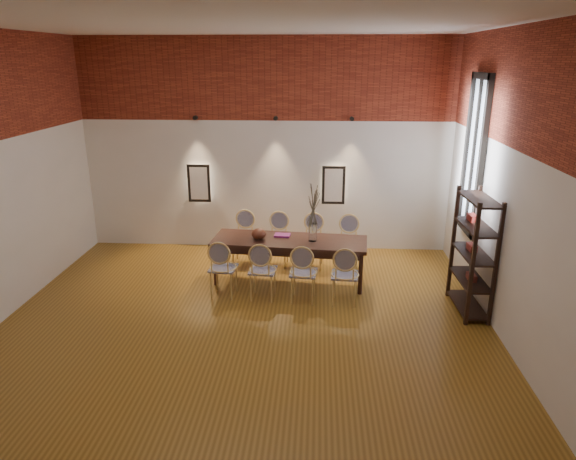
# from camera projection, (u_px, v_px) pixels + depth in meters

# --- Properties ---
(floor) EXTENTS (7.00, 7.00, 0.02)m
(floor) POSITION_uv_depth(u_px,v_px,m) (242.00, 335.00, 7.04)
(floor) COLOR olive
(floor) RESTS_ON ground
(ceiling) EXTENTS (7.00, 7.00, 0.02)m
(ceiling) POSITION_uv_depth(u_px,v_px,m) (232.00, 20.00, 5.76)
(ceiling) COLOR silver
(ceiling) RESTS_ON ground
(wall_back) EXTENTS (7.00, 0.10, 4.00)m
(wall_back) POSITION_uv_depth(u_px,v_px,m) (266.00, 147.00, 9.76)
(wall_back) COLOR silver
(wall_back) RESTS_ON ground
(wall_front) EXTENTS (7.00, 0.10, 4.00)m
(wall_front) POSITION_uv_depth(u_px,v_px,m) (146.00, 342.00, 3.04)
(wall_front) COLOR silver
(wall_front) RESTS_ON ground
(wall_right) EXTENTS (0.10, 7.00, 4.00)m
(wall_right) POSITION_uv_depth(u_px,v_px,m) (528.00, 198.00, 6.20)
(wall_right) COLOR silver
(wall_right) RESTS_ON ground
(brick_band_back) EXTENTS (7.00, 0.02, 1.50)m
(brick_band_back) POSITION_uv_depth(u_px,v_px,m) (265.00, 79.00, 9.30)
(brick_band_back) COLOR maroon
(brick_band_back) RESTS_ON ground
(brick_band_front) EXTENTS (7.00, 0.02, 1.50)m
(brick_band_front) POSITION_uv_depth(u_px,v_px,m) (129.00, 127.00, 2.71)
(brick_band_front) COLOR maroon
(brick_band_front) RESTS_ON ground
(brick_band_right) EXTENTS (0.02, 7.00, 1.50)m
(brick_band_right) POSITION_uv_depth(u_px,v_px,m) (539.00, 91.00, 5.81)
(brick_band_right) COLOR maroon
(brick_band_right) RESTS_ON ground
(niche_left) EXTENTS (0.36, 0.06, 0.66)m
(niche_left) POSITION_uv_depth(u_px,v_px,m) (199.00, 183.00, 9.96)
(niche_left) COLOR #FFEAC6
(niche_left) RESTS_ON wall_back
(niche_right) EXTENTS (0.36, 0.06, 0.66)m
(niche_right) POSITION_uv_depth(u_px,v_px,m) (333.00, 185.00, 9.81)
(niche_right) COLOR #FFEAC6
(niche_right) RESTS_ON wall_back
(spot_fixture_left) EXTENTS (0.08, 0.10, 0.08)m
(spot_fixture_left) POSITION_uv_depth(u_px,v_px,m) (195.00, 118.00, 9.54)
(spot_fixture_left) COLOR black
(spot_fixture_left) RESTS_ON wall_back
(spot_fixture_mid) EXTENTS (0.08, 0.10, 0.08)m
(spot_fixture_mid) POSITION_uv_depth(u_px,v_px,m) (276.00, 118.00, 9.45)
(spot_fixture_mid) COLOR black
(spot_fixture_mid) RESTS_ON wall_back
(spot_fixture_right) EXTENTS (0.08, 0.10, 0.08)m
(spot_fixture_right) POSITION_uv_depth(u_px,v_px,m) (352.00, 119.00, 9.37)
(spot_fixture_right) COLOR black
(spot_fixture_right) RESTS_ON wall_back
(window_glass) EXTENTS (0.02, 0.78, 2.38)m
(window_glass) POSITION_uv_depth(u_px,v_px,m) (475.00, 156.00, 8.05)
(window_glass) COLOR silver
(window_glass) RESTS_ON wall_right
(window_frame) EXTENTS (0.08, 0.90, 2.50)m
(window_frame) POSITION_uv_depth(u_px,v_px,m) (474.00, 156.00, 8.05)
(window_frame) COLOR black
(window_frame) RESTS_ON wall_right
(window_mullion) EXTENTS (0.06, 0.06, 2.40)m
(window_mullion) POSITION_uv_depth(u_px,v_px,m) (474.00, 156.00, 8.05)
(window_mullion) COLOR black
(window_mullion) RESTS_ON wall_right
(dining_table) EXTENTS (2.60, 1.04, 0.75)m
(dining_table) POSITION_uv_depth(u_px,v_px,m) (289.00, 261.00, 8.61)
(dining_table) COLOR #361B14
(dining_table) RESTS_ON floor
(chair_near_a) EXTENTS (0.48, 0.48, 0.94)m
(chair_near_a) POSITION_uv_depth(u_px,v_px,m) (223.00, 268.00, 8.07)
(chair_near_a) COLOR #E3C173
(chair_near_a) RESTS_ON floor
(chair_near_b) EXTENTS (0.48, 0.48, 0.94)m
(chair_near_b) POSITION_uv_depth(u_px,v_px,m) (263.00, 270.00, 7.98)
(chair_near_b) COLOR #E3C173
(chair_near_b) RESTS_ON floor
(chair_near_c) EXTENTS (0.48, 0.48, 0.94)m
(chair_near_c) POSITION_uv_depth(u_px,v_px,m) (303.00, 272.00, 7.89)
(chair_near_c) COLOR #E3C173
(chair_near_c) RESTS_ON floor
(chair_near_d) EXTENTS (0.48, 0.48, 0.94)m
(chair_near_d) POSITION_uv_depth(u_px,v_px,m) (345.00, 275.00, 7.80)
(chair_near_d) COLOR #E3C173
(chair_near_d) RESTS_ON floor
(chair_far_a) EXTENTS (0.48, 0.48, 0.94)m
(chair_far_a) POSITION_uv_depth(u_px,v_px,m) (243.00, 239.00, 9.36)
(chair_far_a) COLOR #E3C173
(chair_far_a) RESTS_ON floor
(chair_far_b) EXTENTS (0.48, 0.48, 0.94)m
(chair_far_b) POSITION_uv_depth(u_px,v_px,m) (278.00, 241.00, 9.27)
(chair_far_b) COLOR #E3C173
(chair_far_b) RESTS_ON floor
(chair_far_c) EXTENTS (0.48, 0.48, 0.94)m
(chair_far_c) POSITION_uv_depth(u_px,v_px,m) (313.00, 242.00, 9.18)
(chair_far_c) COLOR #E3C173
(chair_far_c) RESTS_ON floor
(chair_far_d) EXTENTS (0.48, 0.48, 0.94)m
(chair_far_d) POSITION_uv_depth(u_px,v_px,m) (348.00, 244.00, 9.09)
(chair_far_d) COLOR #E3C173
(chair_far_d) RESTS_ON floor
(vase) EXTENTS (0.14, 0.14, 0.30)m
(vase) POSITION_uv_depth(u_px,v_px,m) (313.00, 232.00, 8.39)
(vase) COLOR silver
(vase) RESTS_ON dining_table
(dried_branches) EXTENTS (0.50, 0.50, 0.70)m
(dried_branches) POSITION_uv_depth(u_px,v_px,m) (313.00, 206.00, 8.25)
(dried_branches) COLOR #473F2E
(dried_branches) RESTS_ON vase
(bowl) EXTENTS (0.24, 0.24, 0.18)m
(bowl) POSITION_uv_depth(u_px,v_px,m) (259.00, 234.00, 8.49)
(bowl) COLOR #562517
(bowl) RESTS_ON dining_table
(book) EXTENTS (0.27, 0.20, 0.03)m
(book) POSITION_uv_depth(u_px,v_px,m) (282.00, 235.00, 8.65)
(book) COLOR #842275
(book) RESTS_ON dining_table
(shelving_rack) EXTENTS (0.42, 1.01, 1.80)m
(shelving_rack) POSITION_uv_depth(u_px,v_px,m) (473.00, 254.00, 7.46)
(shelving_rack) COLOR black
(shelving_rack) RESTS_ON floor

